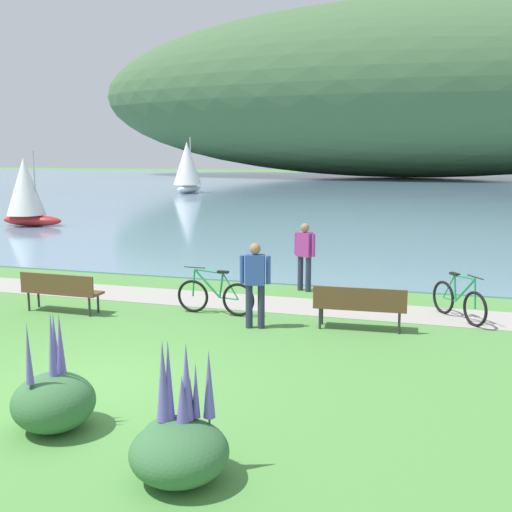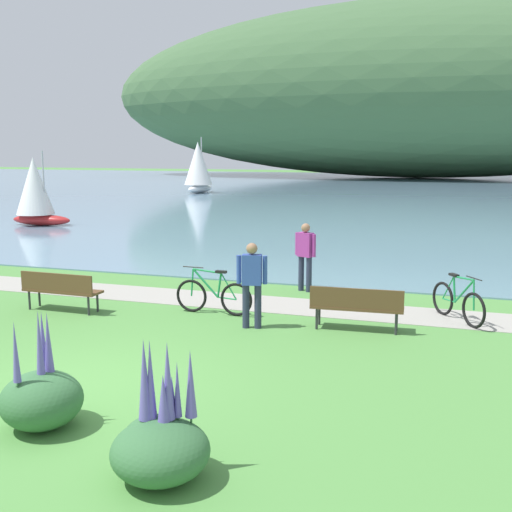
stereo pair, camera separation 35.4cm
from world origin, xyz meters
TOP-DOWN VIEW (x-y plane):
  - ground_plane at (0.00, 0.00)m, footprint 200.00×200.00m
  - bay_water at (0.00, 47.77)m, footprint 180.00×80.00m
  - distant_hillside at (0.28, 74.14)m, footprint 82.49×28.00m
  - shoreline_path at (0.00, 5.66)m, footprint 60.00×1.50m
  - park_bench_near_camera at (3.48, 4.17)m, footprint 1.82×0.58m
  - park_bench_further_along at (-2.90, 3.65)m, footprint 1.81×0.52m
  - bicycle_leaning_near_bench at (0.35, 4.49)m, footprint 1.77×0.11m
  - bicycle_beside_path at (5.36, 5.50)m, footprint 1.07×1.48m
  - person_at_shoreline at (1.72, 7.24)m, footprint 0.57×0.35m
  - person_on_the_grass at (1.48, 3.73)m, footprint 0.60×0.29m
  - echium_bush_closest_to_camera at (2.35, -2.03)m, footprint 1.07×1.07m
  - echium_bush_beside_closest at (0.34, -1.35)m, footprint 1.04×1.04m
  - echium_bush_mid_cluster at (2.24, -1.93)m, footprint 0.76×0.76m
  - sailboat_mid_bay at (-13.33, 16.59)m, footprint 2.97×1.86m
  - sailboat_toward_hillside at (-14.90, 39.37)m, footprint 2.40×3.89m

SIDE VIEW (x-z plane):
  - ground_plane at x=0.00m, z-range 0.00..0.00m
  - shoreline_path at x=0.00m, z-range 0.00..0.01m
  - bay_water at x=0.00m, z-range 0.00..0.04m
  - echium_bush_closest_to_camera at x=2.35m, z-range -0.41..1.12m
  - bicycle_leaning_near_bench at x=0.35m, z-range -0.11..0.90m
  - bicycle_beside_path at x=5.36m, z-range -0.11..0.90m
  - echium_bush_beside_closest at x=0.34m, z-range -0.37..1.17m
  - echium_bush_mid_cluster at x=2.24m, z-range -0.33..1.17m
  - park_bench_near_camera at x=3.48m, z-range 0.08..0.96m
  - park_bench_further_along at x=-2.90m, z-range 0.08..0.96m
  - person_at_shoreline at x=1.72m, z-range 0.12..1.83m
  - person_on_the_grass at x=1.48m, z-range 0.12..1.83m
  - sailboat_mid_bay at x=-13.33m, z-range -0.06..3.36m
  - sailboat_toward_hillside at x=-14.90m, z-range -0.09..4.41m
  - distant_hillside at x=0.28m, z-range 0.04..21.73m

